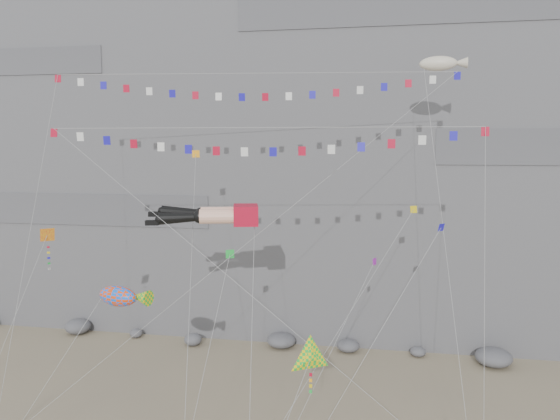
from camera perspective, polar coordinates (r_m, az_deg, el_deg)
cliff at (r=62.63m, az=2.63°, el=13.08°), size 80.00×28.00×50.00m
talus_boulders at (r=50.56m, az=0.14°, el=-13.50°), size 60.00×3.00×1.20m
legs_kite at (r=36.05m, az=-6.79°, el=-0.55°), size 9.68×14.49×19.12m
flag_banner_upper at (r=40.07m, az=-2.83°, el=14.04°), size 28.43×13.74×29.27m
flag_banner_lower at (r=33.60m, az=-2.22°, el=8.55°), size 26.59×5.52×23.64m
harlequin_kite at (r=38.29m, az=-23.16°, el=-2.47°), size 3.47×7.04×13.94m
fish_windsock at (r=34.28m, az=-16.60°, el=-8.64°), size 7.86×5.53×11.69m
delta_kite at (r=30.92m, az=3.22°, el=-15.22°), size 3.73×7.88×9.83m
blimp_windsock at (r=41.86m, az=16.21°, el=14.39°), size 3.84×13.34×27.01m
small_kite_a at (r=41.32m, az=-8.81°, el=5.35°), size 5.25×17.16×24.43m
small_kite_b at (r=36.65m, az=9.62°, el=-5.82°), size 6.14×12.06×16.47m
small_kite_c at (r=35.32m, az=-5.31°, el=-4.88°), size 1.21×11.27×15.34m
small_kite_d at (r=39.09m, az=13.48°, el=-0.45°), size 10.21×15.93×22.61m
small_kite_e at (r=35.02m, az=16.20°, el=-2.28°), size 9.25×10.58×18.52m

